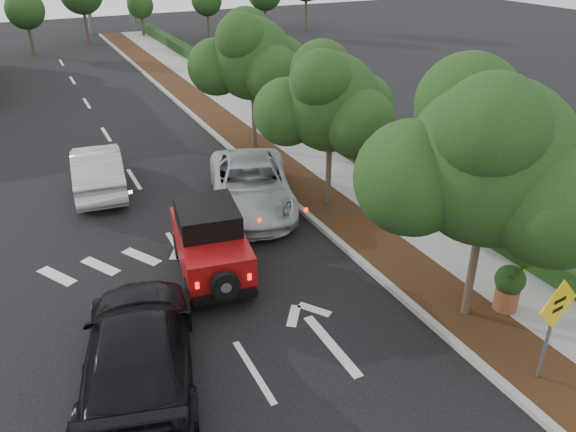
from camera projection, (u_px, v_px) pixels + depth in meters
ground at (254, 371)px, 12.46m from camera, size 120.00×120.00×0.00m
curb at (242, 158)px, 23.81m from camera, size 0.20×70.00×0.15m
planting_strip at (264, 155)px, 24.21m from camera, size 1.80×70.00×0.12m
sidewalk at (303, 148)px, 24.96m from camera, size 2.00×70.00×0.12m
hedge at (330, 136)px, 25.36m from camera, size 0.80×70.00×0.80m
transmission_tower at (113, 33)px, 53.14m from camera, size 7.00×4.00×28.00m
street_tree_near at (464, 315)px, 14.26m from camera, size 3.80×3.80×5.92m
street_tree_mid at (327, 207)px, 19.85m from camera, size 3.20×3.20×5.32m
street_tree_far at (255, 149)px, 25.04m from camera, size 3.40×3.40×5.62m
red_jeep at (209, 240)px, 15.65m from camera, size 2.29×4.11×2.03m
silver_suv_ahead at (251, 185)px, 19.50m from camera, size 4.48×6.52×1.66m
black_suv_oncoming at (139, 349)px, 11.88m from camera, size 3.69×6.09×1.65m
silver_sedan_oncoming at (98, 169)px, 20.80m from camera, size 2.29×5.14×1.64m
speed_hump_sign at (554, 317)px, 11.39m from camera, size 1.18×0.15×2.52m
terracotta_planter at (509, 283)px, 13.98m from camera, size 0.75×0.75×1.31m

